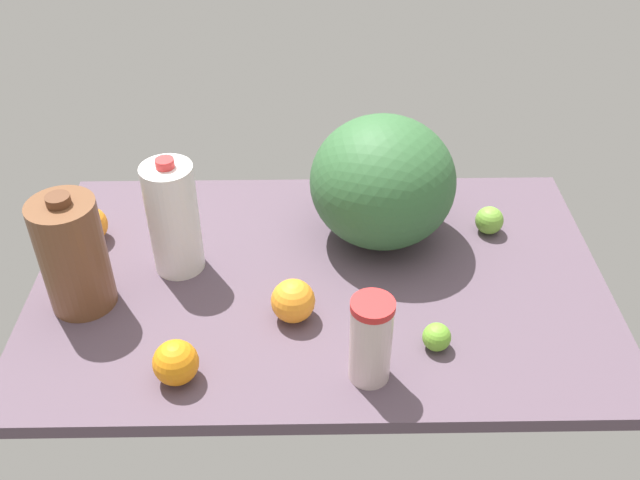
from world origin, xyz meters
The scene contains 10 objects.
countertop centered at (0.00, 0.00, 1.50)cm, with size 120.00×76.00×3.00cm, color #564452.
milk_jug centered at (-30.07, 4.48, 15.55)cm, with size 10.61×10.61×26.66cm.
watermelon centered at (13.76, 14.72, 17.33)cm, with size 31.56×31.56×28.66cm, color #346536.
chocolate_milk_jug centered at (-47.85, -6.65, 15.14)cm, with size 12.94×12.94×25.84cm.
tumbler_cup centered at (8.40, -27.22, 11.94)cm, with size 7.70×7.70×17.80cm.
lime_by_jug centered at (21.51, -20.56, 5.71)cm, with size 5.42×5.42×5.42cm, color #6AAA30.
orange_far_back centered at (-5.44, -11.98, 7.35)cm, with size 8.71×8.71×8.71cm, color orange.
orange_loose centered at (-51.32, 13.96, 7.15)cm, with size 8.30×8.30×8.30cm, color orange.
lime_beside_bowl centered at (38.70, 15.44, 6.19)cm, with size 6.37×6.37×6.37cm, color #70A938.
orange_near_front centered at (-26.03, -27.49, 7.14)cm, with size 8.27×8.27×8.27cm, color orange.
Camera 1 is at (-1.84, -114.17, 101.70)cm, focal length 40.00 mm.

